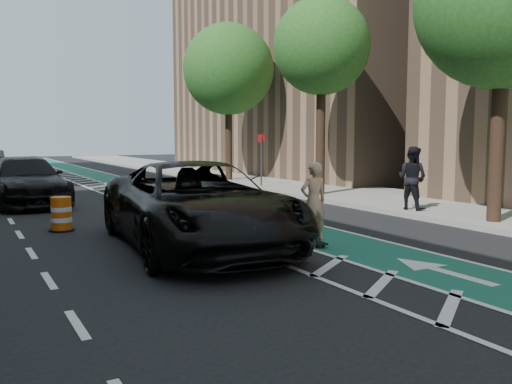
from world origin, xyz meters
TOP-DOWN VIEW (x-y plane):
  - ground at (0.00, 0.00)m, footprint 120.00×120.00m
  - bike_lane at (3.00, 10.00)m, footprint 2.00×90.00m
  - buffer_strip at (1.50, 10.00)m, footprint 1.40×90.00m
  - sidewalk_right at (9.50, 10.00)m, footprint 5.00×90.00m
  - curb_right at (7.05, 10.00)m, footprint 0.12×90.00m
  - building_right_far at (17.50, 20.00)m, footprint 14.00×22.00m
  - tree_r_b at (7.90, 0.00)m, footprint 4.20×4.20m
  - tree_r_c at (7.90, 8.00)m, footprint 4.20×4.20m
  - tree_r_d at (7.90, 16.00)m, footprint 4.20×4.20m
  - sign_post at (7.60, 12.00)m, footprint 0.35×0.08m
  - skateboard at (2.30, 0.29)m, footprint 0.31×0.88m
  - skateboarder at (2.30, 0.29)m, footprint 0.66×0.46m
  - suv_near at (0.00, 1.32)m, footprint 3.62×6.89m
  - suv_far at (-2.40, 11.14)m, footprint 2.69×5.84m
  - pedestrian at (7.70, 2.79)m, footprint 0.95×1.09m
  - barrel_a at (-2.20, 4.90)m, footprint 0.64×0.64m

SIDE VIEW (x-z plane):
  - ground at x=0.00m, z-range 0.00..0.00m
  - buffer_strip at x=1.50m, z-range 0.00..0.01m
  - bike_lane at x=3.00m, z-range 0.00..0.01m
  - sidewalk_right at x=9.50m, z-range 0.00..0.15m
  - curb_right at x=7.05m, z-range 0.00..0.16m
  - skateboard at x=2.30m, z-range 0.04..0.15m
  - barrel_a at x=-2.20m, z-range -0.02..0.84m
  - suv_far at x=-2.40m, z-range 0.00..1.66m
  - suv_near at x=0.00m, z-range 0.00..1.85m
  - skateboarder at x=2.30m, z-range 0.12..1.83m
  - pedestrian at x=7.70m, z-range 0.15..2.08m
  - sign_post at x=7.60m, z-range 0.11..2.59m
  - tree_r_b at x=7.90m, z-range 1.82..9.72m
  - tree_r_c at x=7.90m, z-range 1.82..9.72m
  - tree_r_d at x=7.90m, z-range 1.82..9.72m
  - building_right_far at x=17.50m, z-range 0.00..19.00m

